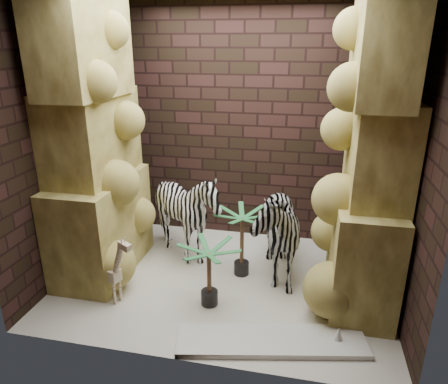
% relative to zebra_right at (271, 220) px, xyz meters
% --- Properties ---
extents(floor, '(3.50, 3.50, 0.00)m').
position_rel_zebra_right_xyz_m(floor, '(-0.49, -0.28, -0.66)').
color(floor, beige).
rests_on(floor, ground).
extents(wall_back, '(3.50, 0.00, 3.50)m').
position_rel_zebra_right_xyz_m(wall_back, '(-0.49, 0.97, 0.84)').
color(wall_back, black).
rests_on(wall_back, ground).
extents(wall_front, '(3.50, 0.00, 3.50)m').
position_rel_zebra_right_xyz_m(wall_front, '(-0.49, -1.53, 0.84)').
color(wall_front, black).
rests_on(wall_front, ground).
extents(wall_left, '(0.00, 3.00, 3.00)m').
position_rel_zebra_right_xyz_m(wall_left, '(-2.24, -0.28, 0.84)').
color(wall_left, black).
rests_on(wall_left, ground).
extents(wall_right, '(0.00, 3.00, 3.00)m').
position_rel_zebra_right_xyz_m(wall_right, '(1.26, -0.28, 0.84)').
color(wall_right, black).
rests_on(wall_right, ground).
extents(rock_pillar_left, '(0.68, 1.30, 3.00)m').
position_rel_zebra_right_xyz_m(rock_pillar_left, '(-1.89, -0.28, 0.84)').
color(rock_pillar_left, '#E4D975').
rests_on(rock_pillar_left, floor).
extents(rock_pillar_right, '(0.58, 1.25, 3.00)m').
position_rel_zebra_right_xyz_m(rock_pillar_right, '(0.93, -0.28, 0.84)').
color(rock_pillar_right, '#E4D975').
rests_on(rock_pillar_right, floor).
extents(zebra_right, '(0.86, 1.24, 1.33)m').
position_rel_zebra_right_xyz_m(zebra_right, '(0.00, 0.00, 0.00)').
color(zebra_right, white).
rests_on(zebra_right, floor).
extents(zebra_left, '(1.06, 1.26, 1.06)m').
position_rel_zebra_right_xyz_m(zebra_left, '(-1.00, 0.12, -0.14)').
color(zebra_left, white).
rests_on(zebra_left, floor).
extents(giraffe_toy, '(0.43, 0.27, 0.79)m').
position_rel_zebra_right_xyz_m(giraffe_toy, '(-1.54, -0.86, -0.27)').
color(giraffe_toy, beige).
rests_on(giraffe_toy, floor).
extents(palm_front, '(0.36, 0.36, 0.79)m').
position_rel_zebra_right_xyz_m(palm_front, '(-0.31, -0.10, -0.27)').
color(palm_front, '#256639').
rests_on(palm_front, floor).
extents(palm_back, '(0.36, 0.36, 0.67)m').
position_rel_zebra_right_xyz_m(palm_back, '(-0.53, -0.73, -0.33)').
color(palm_back, '#256639').
rests_on(palm_back, floor).
extents(surfboard, '(1.70, 0.72, 0.05)m').
position_rel_zebra_right_xyz_m(surfboard, '(0.15, -1.17, -0.64)').
color(surfboard, silver).
rests_on(surfboard, floor).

